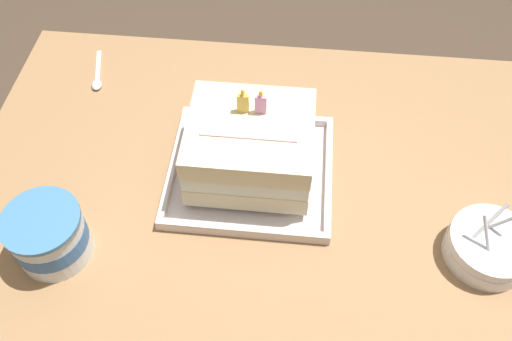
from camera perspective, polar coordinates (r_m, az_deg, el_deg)
ground_plane at (r=1.68m, az=0.36°, el=-16.79°), size 8.00×8.00×0.00m
dining_table at (r=1.10m, az=0.53°, el=-5.02°), size 1.11×0.79×0.75m
foil_tray at (r=1.02m, az=-0.57°, el=-0.16°), size 0.30×0.28×0.02m
birthday_cake at (r=0.96m, az=-0.61°, el=2.54°), size 0.22×0.19×0.17m
bowl_stack at (r=0.99m, az=23.23°, el=-7.38°), size 0.14×0.14×0.11m
ice_cream_tub at (r=0.95m, az=-20.94°, el=-6.37°), size 0.13×0.13×0.10m
serving_spoon_near_tray at (r=1.24m, az=-16.34°, el=9.18°), size 0.04×0.13×0.01m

